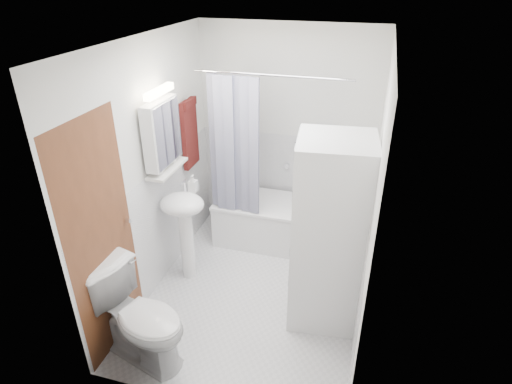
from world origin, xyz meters
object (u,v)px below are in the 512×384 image
(sink, at_px, (184,217))
(washer_dryer, at_px, (329,234))
(bathtub, at_px, (275,220))
(toilet, at_px, (140,318))

(sink, distance_m, washer_dryer, 1.45)
(bathtub, bearing_deg, washer_dryer, -54.95)
(washer_dryer, bearing_deg, sink, 167.56)
(sink, xyz_separation_m, toilet, (0.09, -1.07, -0.29))
(sink, bearing_deg, toilet, -85.41)
(bathtub, distance_m, sink, 1.19)
(toilet, bearing_deg, sink, 21.11)
(bathtub, relative_size, washer_dryer, 0.78)
(bathtub, xyz_separation_m, washer_dryer, (0.71, -1.01, 0.58))
(sink, distance_m, toilet, 1.12)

